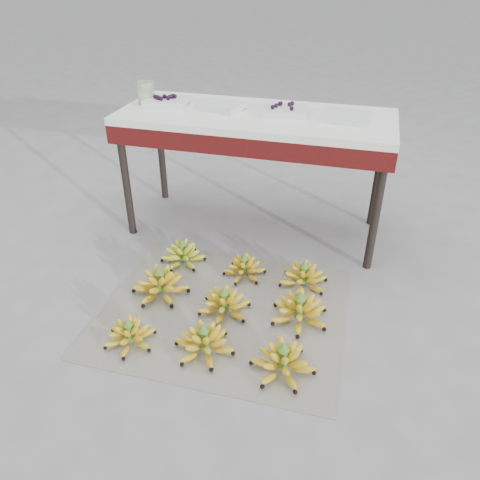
% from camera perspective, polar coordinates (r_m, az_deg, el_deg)
% --- Properties ---
extents(ground, '(60.00, 60.00, 0.00)m').
position_cam_1_polar(ground, '(2.46, -1.97, -9.14)').
color(ground, slate).
rests_on(ground, ground).
extents(newspaper_mat, '(1.26, 1.06, 0.01)m').
position_cam_1_polar(newspaper_mat, '(2.48, -1.99, -8.66)').
color(newspaper_mat, beige).
rests_on(newspaper_mat, ground).
extents(bunch_front_left, '(0.32, 0.32, 0.15)m').
position_cam_1_polar(bunch_front_left, '(2.33, -13.32, -11.17)').
color(bunch_front_left, yellow).
rests_on(bunch_front_left, newspaper_mat).
extents(bunch_front_center, '(0.30, 0.30, 0.17)m').
position_cam_1_polar(bunch_front_center, '(2.23, -4.40, -12.32)').
color(bunch_front_center, yellow).
rests_on(bunch_front_center, newspaper_mat).
extents(bunch_front_right, '(0.38, 0.38, 0.18)m').
position_cam_1_polar(bunch_front_right, '(2.14, 5.22, -14.52)').
color(bunch_front_right, yellow).
rests_on(bunch_front_right, newspaper_mat).
extents(bunch_mid_left, '(0.31, 0.31, 0.19)m').
position_cam_1_polar(bunch_mid_left, '(2.58, -9.69, -5.39)').
color(bunch_mid_left, yellow).
rests_on(bunch_mid_left, newspaper_mat).
extents(bunch_mid_center, '(0.34, 0.34, 0.17)m').
position_cam_1_polar(bunch_mid_center, '(2.43, -1.92, -7.77)').
color(bunch_mid_center, yellow).
rests_on(bunch_mid_center, newspaper_mat).
extents(bunch_mid_right, '(0.39, 0.39, 0.18)m').
position_cam_1_polar(bunch_mid_right, '(2.40, 7.27, -8.52)').
color(bunch_mid_right, yellow).
rests_on(bunch_mid_right, newspaper_mat).
extents(bunch_back_left, '(0.27, 0.27, 0.16)m').
position_cam_1_polar(bunch_back_left, '(2.82, -6.96, -1.78)').
color(bunch_back_left, '#97BC1F').
rests_on(bunch_back_left, newspaper_mat).
extents(bunch_back_center, '(0.25, 0.25, 0.15)m').
position_cam_1_polar(bunch_back_center, '(2.69, 0.54, -3.43)').
color(bunch_back_center, yellow).
rests_on(bunch_back_center, newspaper_mat).
extents(bunch_back_right, '(0.30, 0.30, 0.17)m').
position_cam_1_polar(bunch_back_right, '(2.64, 7.76, -4.50)').
color(bunch_back_right, yellow).
rests_on(bunch_back_right, newspaper_mat).
extents(vendor_table, '(1.64, 0.66, 0.79)m').
position_cam_1_polar(vendor_table, '(2.91, 1.88, 13.49)').
color(vendor_table, black).
rests_on(vendor_table, ground).
extents(tray_far_left, '(0.30, 0.23, 0.07)m').
position_cam_1_polar(tray_far_left, '(3.07, -8.96, 16.35)').
color(tray_far_left, silver).
rests_on(tray_far_left, vendor_table).
extents(tray_left, '(0.29, 0.24, 0.04)m').
position_cam_1_polar(tray_left, '(2.95, -2.36, 15.98)').
color(tray_left, silver).
rests_on(tray_left, vendor_table).
extents(tray_right, '(0.28, 0.22, 0.07)m').
position_cam_1_polar(tray_right, '(2.86, 5.49, 15.40)').
color(tray_right, silver).
rests_on(tray_right, vendor_table).
extents(tray_far_right, '(0.29, 0.22, 0.04)m').
position_cam_1_polar(tray_far_right, '(2.80, 12.83, 14.43)').
color(tray_far_right, silver).
rests_on(tray_far_right, vendor_table).
extents(glass_jar, '(0.14, 0.14, 0.13)m').
position_cam_1_polar(glass_jar, '(3.12, -11.41, 17.22)').
color(glass_jar, '#D8F1C0').
rests_on(glass_jar, vendor_table).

